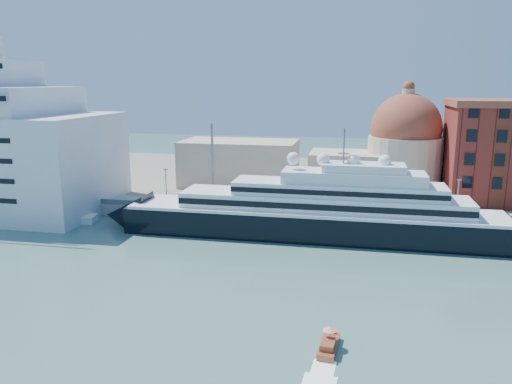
# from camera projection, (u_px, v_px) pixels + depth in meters

# --- Properties ---
(ground) EXTENTS (400.00, 400.00, 0.00)m
(ground) POSITION_uv_depth(u_px,v_px,m) (280.00, 281.00, 74.55)
(ground) COLOR #375F58
(ground) RESTS_ON ground
(quay) EXTENTS (180.00, 10.00, 2.50)m
(quay) POSITION_uv_depth(u_px,v_px,m) (304.00, 215.00, 106.81)
(quay) COLOR gray
(quay) RESTS_ON ground
(land) EXTENTS (260.00, 72.00, 2.00)m
(land) POSITION_uv_depth(u_px,v_px,m) (319.00, 180.00, 146.09)
(land) COLOR slate
(land) RESTS_ON ground
(quay_fence) EXTENTS (180.00, 0.10, 1.20)m
(quay_fence) POSITION_uv_depth(u_px,v_px,m) (302.00, 212.00, 102.11)
(quay_fence) COLOR slate
(quay_fence) RESTS_ON quay
(superyacht) EXTENTS (81.64, 11.32, 24.40)m
(superyacht) POSITION_uv_depth(u_px,v_px,m) (300.00, 215.00, 95.59)
(superyacht) COLOR black
(superyacht) RESTS_ON ground
(service_barge) EXTENTS (13.23, 6.43, 2.85)m
(service_barge) POSITION_uv_depth(u_px,v_px,m) (67.00, 218.00, 105.51)
(service_barge) COLOR white
(service_barge) RESTS_ON ground
(water_taxi) EXTENTS (2.29, 5.68, 2.63)m
(water_taxi) POSITION_uv_depth(u_px,v_px,m) (329.00, 345.00, 55.07)
(water_taxi) COLOR maroon
(water_taxi) RESTS_ON ground
(church) EXTENTS (66.00, 18.00, 25.50)m
(church) POSITION_uv_depth(u_px,v_px,m) (340.00, 155.00, 126.17)
(church) COLOR beige
(church) RESTS_ON land
(lamp_posts) EXTENTS (120.80, 2.40, 18.00)m
(lamp_posts) POSITION_uv_depth(u_px,v_px,m) (245.00, 175.00, 105.78)
(lamp_posts) COLOR slate
(lamp_posts) RESTS_ON quay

